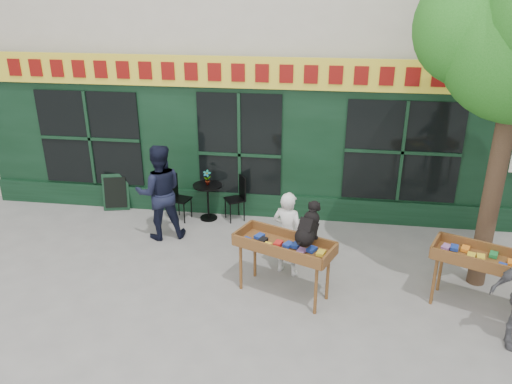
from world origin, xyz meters
The scene contains 11 objects.
ground centered at (0.00, 0.00, 0.00)m, with size 80.00×80.00×0.00m, color slate.
book_cart_center centered at (1.18, -0.50, 0.82)m, with size 1.62×1.14×0.99m.
dog centered at (1.53, -0.55, 1.29)m, with size 0.34×0.60×0.60m, color black, non-canonical shape.
woman centered at (1.18, 0.15, 0.74)m, with size 0.54×0.35×1.47m, color silver.
book_cart_right centered at (4.15, -0.50, 0.82)m, with size 1.62×1.16×0.99m.
bistro_table centered at (-0.62, 2.01, 0.54)m, with size 0.60×0.60×0.76m.
bistro_chair_left centered at (-1.26, 1.93, 0.56)m, with size 0.44×0.43×0.95m.
bistro_chair_right centered at (0.00, 2.11, 0.56)m, with size 0.50×0.50×0.95m.
potted_plant centered at (-0.62, 2.01, 0.92)m, with size 0.17×0.11×0.32m, color gray.
man_left centered at (-1.32, 1.11, 0.93)m, with size 0.90×0.70×1.86m, color black.
chalkboard centered at (-2.71, 2.19, 0.40)m, with size 0.59×0.32×0.79m.
Camera 1 is at (1.73, -7.20, 4.54)m, focal length 35.00 mm.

